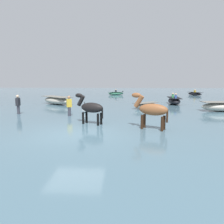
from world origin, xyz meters
name	(u,v)px	position (x,y,z in m)	size (l,w,h in m)	color
ground_plane	(76,139)	(0.00, 0.00, 0.00)	(120.00, 120.00, 0.00)	#756B56
water_surface	(100,108)	(0.00, 10.00, 0.14)	(90.00, 90.00, 0.28)	#476675
horse_lead_black	(91,108)	(0.39, 2.06, 1.14)	(1.73, 1.04, 1.93)	black
horse_trailing_chestnut	(152,110)	(3.51, 1.02, 1.20)	(1.81, 1.12, 2.03)	brown
boat_near_port	(195,94)	(13.34, 24.67, 0.53)	(1.93, 2.64, 0.95)	black
boat_mid_channel	(174,101)	(7.20, 12.09, 0.62)	(1.33, 3.09, 1.13)	black
boat_far_offshore	(116,93)	(0.97, 24.86, 0.52)	(2.59, 1.61, 0.93)	#337556
boat_mid_outer	(224,107)	(9.86, 7.29, 0.65)	(3.55, 1.43, 0.88)	#B2AD9E
boat_far_inshore	(57,100)	(-4.43, 11.39, 0.66)	(3.79, 3.44, 0.76)	#B2AD9E
boat_near_starboard	(146,105)	(4.05, 8.68, 0.53)	(2.44, 2.23, 0.50)	#B2AD9E
person_wading_close	(18,106)	(-5.20, 5.16, 0.87)	(0.21, 0.33, 1.63)	#383842
person_wading_mid	(69,107)	(-1.44, 4.59, 0.87)	(0.38, 0.33, 1.63)	#383842
channel_buoy	(85,110)	(-0.70, 6.16, 0.46)	(0.34, 0.34, 0.78)	silver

